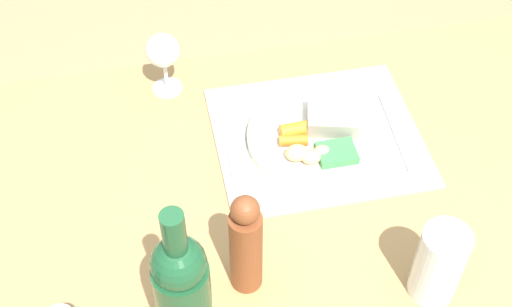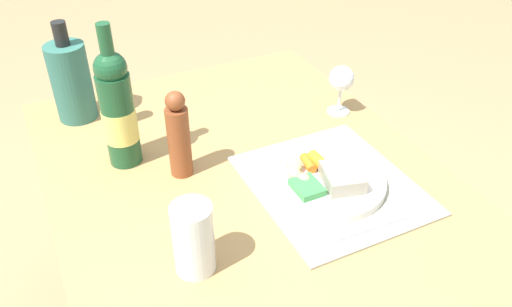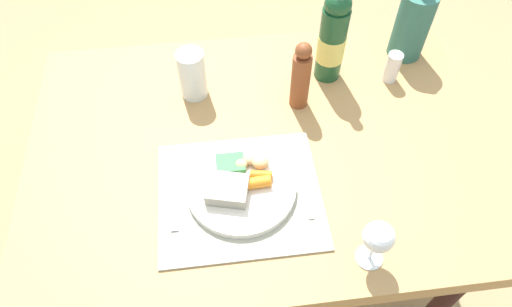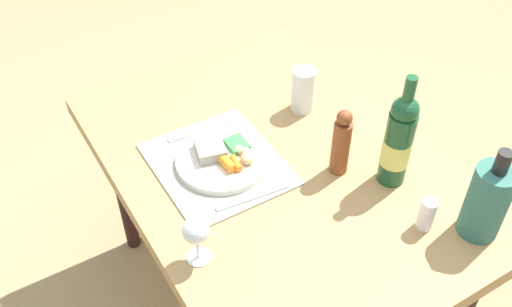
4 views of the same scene
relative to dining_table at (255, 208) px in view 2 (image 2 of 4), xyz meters
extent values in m
cube|color=#B0824E|center=(0.00, 0.00, 0.04)|extent=(1.22, 0.86, 0.05)
cylinder|color=#361E19|center=(0.51, -0.34, -0.31)|extent=(0.05, 0.05, 0.65)
cylinder|color=#361E19|center=(0.51, 0.34, -0.31)|extent=(0.05, 0.05, 0.65)
cube|color=#A3A18E|center=(-0.07, -0.15, 0.07)|extent=(0.39, 0.34, 0.01)
cylinder|color=white|center=(-0.07, -0.14, 0.08)|extent=(0.27, 0.27, 0.02)
cube|color=gray|center=(-0.10, -0.16, 0.11)|extent=(0.11, 0.10, 0.03)
cylinder|color=orange|center=(-0.03, -0.15, 0.11)|extent=(0.06, 0.03, 0.03)
cylinder|color=orange|center=(-0.02, -0.12, 0.10)|extent=(0.06, 0.03, 0.02)
ellipsoid|color=#D6BC77|center=(-0.06, -0.09, 0.10)|extent=(0.03, 0.03, 0.02)
ellipsoid|color=tan|center=(-0.04, -0.07, 0.10)|extent=(0.04, 0.03, 0.02)
ellipsoid|color=#D3B475|center=(-0.02, -0.09, 0.11)|extent=(0.04, 0.04, 0.03)
cube|color=#3B8B47|center=(-0.09, -0.08, 0.10)|extent=(0.07, 0.06, 0.02)
cube|color=silver|center=(-0.23, -0.13, 0.07)|extent=(0.03, 0.21, 0.00)
cube|color=silver|center=(0.09, -0.14, 0.07)|extent=(0.03, 0.21, 0.00)
cylinder|color=silver|center=(-0.17, 0.20, 0.14)|extent=(0.08, 0.08, 0.14)
cylinder|color=#A8E3C8|center=(-0.17, 0.20, 0.11)|extent=(0.07, 0.07, 0.08)
cylinder|color=#1B4D2B|center=(0.22, 0.23, 0.18)|extent=(0.08, 0.08, 0.22)
sphere|color=#1B4D2B|center=(0.22, 0.23, 0.31)|extent=(0.07, 0.07, 0.07)
cylinder|color=#1B4D2B|center=(0.22, 0.23, 0.36)|extent=(0.03, 0.03, 0.09)
cylinder|color=#E4DC6C|center=(0.22, 0.23, 0.17)|extent=(0.08, 0.08, 0.08)
cylinder|color=brown|center=(0.12, 0.13, 0.15)|extent=(0.05, 0.05, 0.17)
sphere|color=brown|center=(0.12, 0.13, 0.25)|extent=(0.04, 0.04, 0.04)
cylinder|color=white|center=(0.19, -0.35, 0.07)|extent=(0.06, 0.06, 0.00)
cylinder|color=white|center=(0.19, -0.35, 0.10)|extent=(0.01, 0.01, 0.07)
sphere|color=white|center=(0.19, -0.35, 0.17)|extent=(0.07, 0.07, 0.07)
cylinder|color=#31675A|center=(0.48, 0.30, 0.17)|extent=(0.10, 0.10, 0.21)
cylinder|color=black|center=(0.48, 0.30, 0.30)|extent=(0.04, 0.04, 0.06)
cylinder|color=white|center=(0.40, 0.19, 0.11)|extent=(0.04, 0.04, 0.09)
camera|label=1|loc=(0.22, 0.71, 1.04)|focal=48.50mm
camera|label=2|loc=(-0.81, 0.39, 0.79)|focal=36.20mm
camera|label=3|loc=(-0.11, -0.73, 1.01)|focal=32.03mm
camera|label=4|loc=(0.99, -0.67, 1.19)|focal=40.11mm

